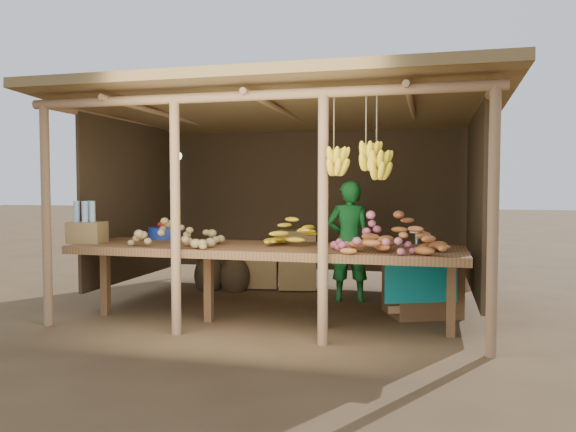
# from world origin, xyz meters

# --- Properties ---
(ground) EXTENTS (60.00, 60.00, 0.00)m
(ground) POSITION_xyz_m (0.00, 0.00, 0.00)
(ground) COLOR brown
(ground) RESTS_ON ground
(stall_structure) EXTENTS (4.70, 3.50, 2.43)m
(stall_structure) POSITION_xyz_m (0.04, 0.13, 1.93)
(stall_structure) COLOR #A47A54
(stall_structure) RESTS_ON ground
(counter) EXTENTS (3.90, 1.05, 0.80)m
(counter) POSITION_xyz_m (0.00, -0.95, 0.74)
(counter) COLOR brown
(counter) RESTS_ON ground
(potato_heap) EXTENTS (0.92, 0.61, 0.36)m
(potato_heap) POSITION_xyz_m (-0.88, -1.19, 0.98)
(potato_heap) COLOR olive
(potato_heap) RESTS_ON counter
(sweet_potato_heap) EXTENTS (0.88, 0.53, 0.35)m
(sweet_potato_heap) POSITION_xyz_m (1.34, -1.22, 0.98)
(sweet_potato_heap) COLOR #AD5F2C
(sweet_potato_heap) RESTS_ON counter
(onion_heap) EXTENTS (0.86, 0.68, 0.35)m
(onion_heap) POSITION_xyz_m (1.09, -1.25, 0.98)
(onion_heap) COLOR #BD5C72
(onion_heap) RESTS_ON counter
(banana_pile) EXTENTS (0.60, 0.39, 0.35)m
(banana_pile) POSITION_xyz_m (0.31, -0.87, 0.97)
(banana_pile) COLOR gold
(banana_pile) RESTS_ON counter
(tomato_basin) EXTENTS (0.37, 0.37, 0.19)m
(tomato_basin) POSITION_xyz_m (-1.32, -0.49, 0.88)
(tomato_basin) COLOR navy
(tomato_basin) RESTS_ON counter
(bottle_box) EXTENTS (0.39, 0.32, 0.44)m
(bottle_box) POSITION_xyz_m (-1.90, -1.12, 0.97)
(bottle_box) COLOR olive
(bottle_box) RESTS_ON counter
(vendor) EXTENTS (0.60, 0.46, 1.46)m
(vendor) POSITION_xyz_m (0.65, 0.44, 0.73)
(vendor) COLOR #1B7B2E
(vendor) RESTS_ON ground
(tarp_crate) EXTENTS (0.98, 0.93, 0.93)m
(tarp_crate) POSITION_xyz_m (1.52, -0.10, 0.38)
(tarp_crate) COLOR brown
(tarp_crate) RESTS_ON ground
(carton_stack) EXTENTS (1.10, 0.48, 0.79)m
(carton_stack) POSITION_xyz_m (-0.30, 1.01, 0.35)
(carton_stack) COLOR olive
(carton_stack) RESTS_ON ground
(burlap_sacks) EXTENTS (0.77, 0.40, 0.54)m
(burlap_sacks) POSITION_xyz_m (-1.10, 0.71, 0.24)
(burlap_sacks) COLOR #40301D
(burlap_sacks) RESTS_ON ground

